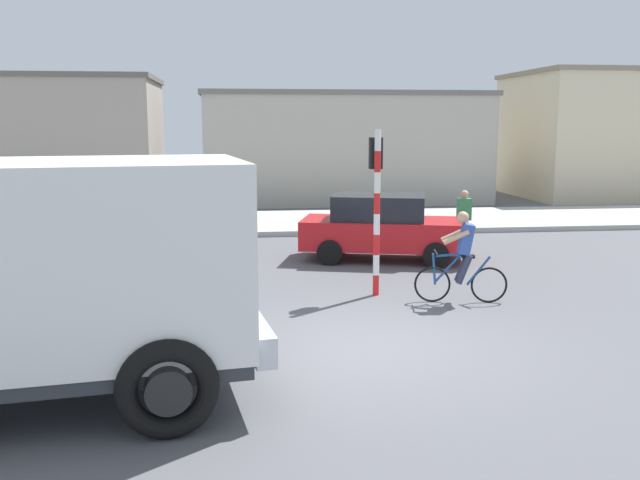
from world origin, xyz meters
TOP-DOWN VIEW (x-y plane):
  - ground_plane at (0.00, 0.00)m, footprint 120.00×120.00m
  - sidewalk_far at (0.00, 12.77)m, footprint 80.00×5.00m
  - truck_foreground at (-4.59, -1.86)m, footprint 5.71×3.38m
  - cyclist at (2.07, 2.26)m, footprint 1.71×0.55m
  - traffic_light_pole at (0.60, 3.09)m, footprint 0.24×0.43m
  - car_red_near at (-6.74, 8.37)m, footprint 4.03×1.94m
  - car_white_mid at (-5.08, 5.56)m, footprint 4.30×2.63m
  - car_far_side at (1.47, 6.50)m, footprint 4.31×2.69m
  - pedestrian_near_kerb at (3.74, 7.18)m, footprint 0.34×0.22m
  - building_corner_left at (-10.03, 20.06)m, footprint 9.66×6.04m
  - building_mid_block at (2.57, 20.54)m, footprint 11.96×6.90m
  - building_corner_right at (16.31, 20.08)m, footprint 11.45×6.84m

SIDE VIEW (x-z plane):
  - ground_plane at x=0.00m, z-range 0.00..0.00m
  - sidewalk_far at x=0.00m, z-range 0.00..0.16m
  - car_red_near at x=-6.74m, z-range 0.02..1.62m
  - car_white_mid at x=-5.08m, z-range 0.02..1.62m
  - car_far_side at x=1.47m, z-range 0.02..1.62m
  - pedestrian_near_kerb at x=3.74m, z-range 0.04..1.66m
  - cyclist at x=2.07m, z-range 0.00..1.72m
  - truck_foreground at x=-4.59m, z-range 0.22..3.12m
  - traffic_light_pole at x=0.60m, z-range 0.47..3.67m
  - building_mid_block at x=2.57m, z-range 0.00..4.60m
  - building_corner_left at x=-10.03m, z-range 0.00..5.19m
  - building_corner_right at x=16.31m, z-range 0.00..5.58m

